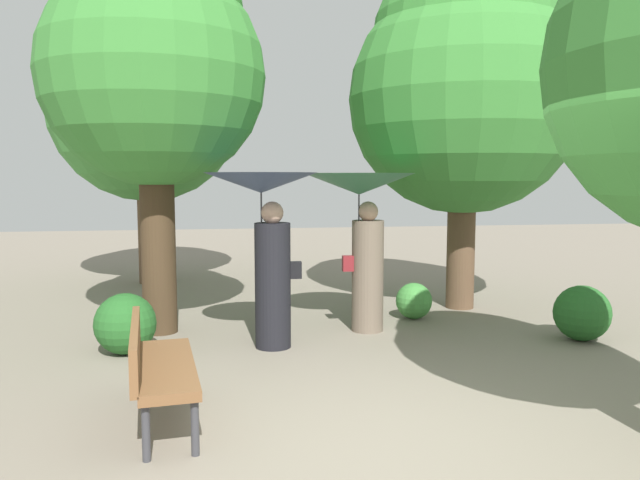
{
  "coord_description": "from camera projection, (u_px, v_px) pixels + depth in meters",
  "views": [
    {
      "loc": [
        -1.24,
        -4.08,
        2.0
      ],
      "look_at": [
        0.0,
        3.5,
        1.21
      ],
      "focal_mm": 34.34,
      "sensor_mm": 36.0,
      "label": 1
    }
  ],
  "objects": [
    {
      "name": "tree_mid_left",
      "position": [
        153.0,
        53.0,
        7.58
      ],
      "size": [
        2.79,
        2.79,
        5.26
      ],
      "color": "#42301E",
      "rests_on": "ground"
    },
    {
      "name": "park_bench",
      "position": [
        156.0,
        363.0,
        4.94
      ],
      "size": [
        0.66,
        1.55,
        0.83
      ],
      "rotation": [
        0.0,
        0.0,
        1.68
      ],
      "color": "#38383D",
      "rests_on": "ground"
    },
    {
      "name": "bush_behind_bench",
      "position": [
        414.0,
        301.0,
        8.67
      ],
      "size": [
        0.51,
        0.51,
        0.51
      ],
      "primitive_type": "sphere",
      "color": "#428C3D",
      "rests_on": "ground"
    },
    {
      "name": "bush_path_right",
      "position": [
        582.0,
        313.0,
        7.51
      ],
      "size": [
        0.68,
        0.68,
        0.68
      ],
      "primitive_type": "sphere",
      "color": "#235B23",
      "rests_on": "ground"
    },
    {
      "name": "ground_plane",
      "position": [
        398.0,
        456.0,
        4.41
      ],
      "size": [
        40.0,
        40.0,
        0.0
      ],
      "primitive_type": "plane",
      "color": "gray"
    },
    {
      "name": "bush_path_left",
      "position": [
        125.0,
        324.0,
        6.94
      ],
      "size": [
        0.7,
        0.7,
        0.7
      ],
      "primitive_type": "sphere",
      "color": "#235B23",
      "rests_on": "ground"
    },
    {
      "name": "person_left",
      "position": [
        266.0,
        224.0,
        7.09
      ],
      "size": [
        1.3,
        1.3,
        2.06
      ],
      "rotation": [
        0.0,
        0.0,
        1.63
      ],
      "color": "black",
      "rests_on": "ground"
    },
    {
      "name": "tree_near_right",
      "position": [
        465.0,
        80.0,
        9.1
      ],
      "size": [
        3.45,
        3.45,
        5.41
      ],
      "color": "brown",
      "rests_on": "ground"
    },
    {
      "name": "tree_near_left",
      "position": [
        146.0,
        90.0,
        11.31
      ],
      "size": [
        3.55,
        3.55,
        5.63
      ],
      "color": "brown",
      "rests_on": "ground"
    },
    {
      "name": "person_right",
      "position": [
        362.0,
        213.0,
        7.86
      ],
      "size": [
        1.43,
        1.43,
        2.06
      ],
      "rotation": [
        0.0,
        0.0,
        1.63
      ],
      "color": "#6B5B4C",
      "rests_on": "ground"
    }
  ]
}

